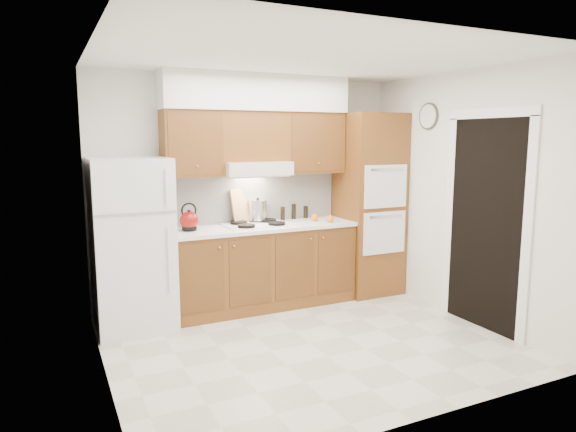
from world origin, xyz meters
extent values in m
plane|color=beige|center=(0.00, 0.00, 0.00)|extent=(3.60, 3.60, 0.00)
plane|color=white|center=(0.00, 0.00, 2.60)|extent=(3.60, 3.60, 0.00)
cube|color=silver|center=(0.00, 1.50, 1.30)|extent=(3.60, 0.02, 2.60)
cube|color=silver|center=(-1.80, 0.00, 1.30)|extent=(0.02, 3.00, 2.60)
cube|color=silver|center=(1.80, 0.00, 1.30)|extent=(0.02, 3.00, 2.60)
cube|color=white|center=(-1.41, 1.14, 0.86)|extent=(0.75, 0.72, 1.72)
cube|color=brown|center=(0.02, 1.20, 0.45)|extent=(2.11, 0.60, 0.90)
cube|color=white|center=(0.03, 1.19, 0.92)|extent=(2.13, 0.62, 0.04)
cube|color=white|center=(0.02, 1.49, 1.22)|extent=(2.11, 0.03, 0.56)
cube|color=brown|center=(1.44, 1.18, 1.10)|extent=(0.70, 0.65, 2.20)
cube|color=brown|center=(-0.71, 1.33, 1.85)|extent=(0.63, 0.33, 0.70)
cube|color=brown|center=(0.72, 1.33, 1.85)|extent=(0.73, 0.33, 0.70)
cube|color=silver|center=(-0.02, 1.27, 1.57)|extent=(0.75, 0.45, 0.15)
cube|color=brown|center=(-0.02, 1.33, 1.92)|extent=(0.75, 0.33, 0.55)
cube|color=silver|center=(0.03, 1.32, 2.40)|extent=(2.13, 0.36, 0.40)
cube|color=white|center=(-0.02, 1.21, 0.95)|extent=(0.74, 0.50, 0.01)
cube|color=black|center=(1.79, -0.35, 1.05)|extent=(0.02, 0.90, 2.10)
cylinder|color=#3F3833|center=(1.79, 0.55, 2.15)|extent=(0.02, 0.30, 0.30)
sphere|color=maroon|center=(-0.80, 1.21, 1.05)|extent=(0.25, 0.25, 0.20)
cube|color=tan|center=(-0.12, 1.44, 1.14)|extent=(0.31, 0.20, 0.39)
cylinder|color=silver|center=(0.06, 1.41, 1.08)|extent=(0.26, 0.26, 0.22)
cylinder|color=black|center=(0.54, 1.45, 1.03)|extent=(0.05, 0.05, 0.18)
cylinder|color=black|center=(0.36, 1.38, 1.02)|extent=(0.05, 0.05, 0.17)
cylinder|color=black|center=(0.71, 1.45, 1.01)|extent=(0.07, 0.07, 0.15)
sphere|color=orange|center=(0.81, 1.04, 0.98)|extent=(0.09, 0.09, 0.08)
sphere|color=orange|center=(0.70, 1.20, 0.98)|extent=(0.12, 0.12, 0.09)
camera|label=1|loc=(-2.16, -4.04, 1.91)|focal=32.00mm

